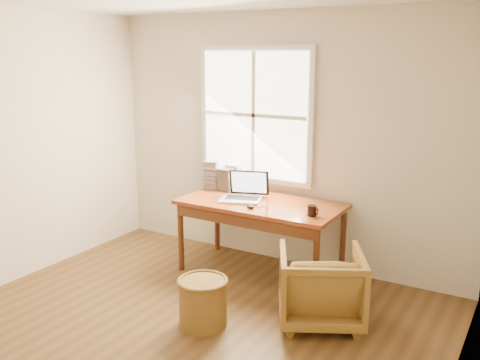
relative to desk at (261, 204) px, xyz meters
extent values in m
cube|color=brown|center=(0.00, -1.80, -0.74)|extent=(4.00, 4.50, 0.02)
cube|color=beige|center=(0.00, 0.46, 0.57)|extent=(4.00, 0.02, 2.60)
cube|color=beige|center=(2.01, -1.80, 0.57)|extent=(0.02, 4.50, 2.60)
cube|color=silver|center=(-0.30, 0.42, 0.82)|extent=(1.32, 0.05, 1.42)
cube|color=white|center=(-0.30, 0.39, 0.82)|extent=(1.20, 0.02, 1.30)
cube|color=silver|center=(-0.30, 0.38, 0.82)|extent=(0.04, 0.02, 1.30)
cube|color=silver|center=(-0.30, 0.38, 0.82)|extent=(1.20, 0.02, 0.04)
cube|color=brown|center=(0.00, 0.00, 0.00)|extent=(1.60, 0.80, 0.04)
imported|color=olive|center=(0.91, -0.63, -0.42)|extent=(0.92, 0.92, 0.63)
cylinder|color=brown|center=(0.10, -1.17, -0.53)|extent=(0.50, 0.50, 0.39)
ellipsoid|color=black|center=(0.02, -0.24, 0.04)|extent=(0.11, 0.09, 0.03)
cylinder|color=black|center=(0.61, -0.16, 0.07)|extent=(0.10, 0.10, 0.09)
cube|color=silver|center=(-0.51, 0.31, 0.16)|extent=(0.15, 0.13, 0.27)
cube|color=#222227|center=(-0.54, 0.20, 0.14)|extent=(0.15, 0.14, 0.24)
cube|color=#8F919B|center=(-0.71, 0.18, 0.18)|extent=(0.17, 0.16, 0.31)
cube|color=#B6BAC2|center=(-0.33, 0.33, 0.10)|extent=(0.14, 0.13, 0.16)
camera|label=1|loc=(2.40, -4.47, 1.46)|focal=40.00mm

